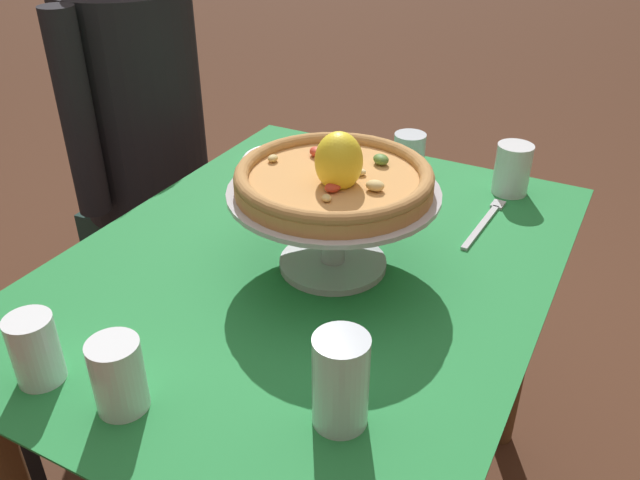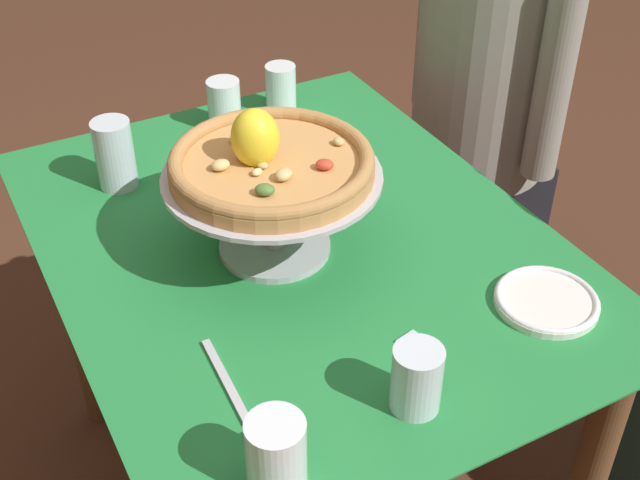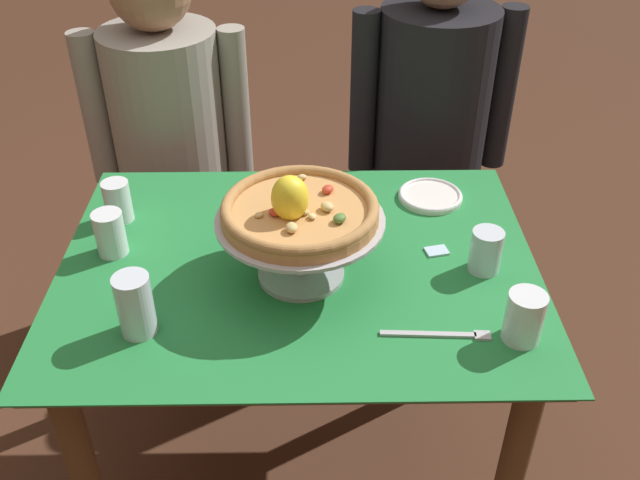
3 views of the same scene
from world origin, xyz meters
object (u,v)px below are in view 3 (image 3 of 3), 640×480
Objects in this scene: diner_left at (173,156)px; diner_right at (428,145)px; side_plate at (430,196)px; dinner_fork at (442,335)px; water_glass_back_left at (118,204)px; sugar_packet at (437,251)px; water_glass_side_right at (485,254)px; water_glass_front_right at (524,320)px; water_glass_front_left at (136,309)px; pizza_stand at (300,238)px; pizza at (299,209)px; water_glass_side_left at (110,235)px.

diner_left is 0.80m from diner_right.
diner_right reaches higher than diner_left.
side_plate is 0.74× the size of dinner_fork.
side_plate is at bearing -98.50° from diner_right.
sugar_packet is (0.74, -0.14, -0.04)m from water_glass_back_left.
diner_right is (0.07, 0.48, -0.11)m from side_plate.
water_glass_side_right reaches higher than sugar_packet.
water_glass_front_right reaches higher than side_plate.
water_glass_side_right is 0.86m from water_glass_back_left.
water_glass_back_left is (-0.12, 0.40, -0.01)m from water_glass_front_left.
pizza_stand is 2.19× the size of side_plate.
water_glass_front_left reaches higher than water_glass_front_right.
pizza is 0.26× the size of diner_left.
diner_left is at bearing 118.36° from pizza.
sugar_packet is 0.04× the size of diner_right.
pizza_stand is 0.47m from water_glass_front_right.
diner_left is at bearing 118.51° from pizza_stand.
dinner_fork is (-0.15, 0.01, -0.04)m from water_glass_front_right.
pizza_stand is 0.44m from water_glass_side_left.
pizza_stand is at bearing -177.65° from water_glass_side_right.
water_glass_front_left is at bearing 177.56° from water_glass_front_right.
water_glass_front_left is 0.74m from water_glass_side_right.
pizza_stand reaches higher than side_plate.
sugar_packet is 0.72m from diner_right.
sugar_packet is at bearing -11.01° from water_glass_back_left.
water_glass_front_right reaches higher than water_glass_back_left.
sugar_packet is at bearing 83.51° from dinner_fork.
water_glass_front_right reaches higher than sugar_packet.
diner_left is (-0.09, 0.92, -0.17)m from water_glass_front_left.
side_plate is at bearing 104.34° from water_glass_side_right.
diner_right is at bearing 91.78° from water_glass_front_right.
side_plate is (0.76, 0.08, -0.04)m from water_glass_back_left.
water_glass_front_left reaches higher than water_glass_back_left.
water_glass_side_right is 0.95× the size of water_glass_side_left.
water_glass_back_left is 0.08× the size of diner_left.
pizza is 0.48m from side_plate.
dinner_fork is 0.18× the size of diner_left.
sugar_packet is (-0.09, 0.06, -0.04)m from water_glass_side_right.
water_glass_front_left is 0.74m from water_glass_front_right.
pizza_stand is 0.40m from water_glass_side_right.
water_glass_front_left is 1.29× the size of water_glass_back_left.
diner_left reaches higher than water_glass_back_left.
water_glass_front_right is 0.49× the size of dinner_fork.
water_glass_side_left is 0.65× the size of side_plate.
pizza_stand is 0.90m from diner_right.
water_glass_side_left is at bearing 179.21° from sugar_packet.
water_glass_side_right is 0.97× the size of water_glass_back_left.
dinner_fork is 0.28m from sugar_packet.
pizza_stand reaches higher than water_glass_side_left.
side_plate is at bearing 43.52° from pizza_stand.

